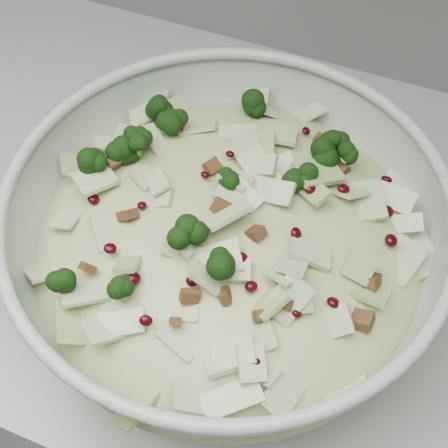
% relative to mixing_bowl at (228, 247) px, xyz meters
% --- Properties ---
extents(mixing_bowl, '(0.45, 0.45, 0.15)m').
position_rel_mixing_bowl_xyz_m(mixing_bowl, '(0.00, 0.00, 0.00)').
color(mixing_bowl, '#A6B7AA').
rests_on(mixing_bowl, counter).
extents(salad, '(0.47, 0.47, 0.15)m').
position_rel_mixing_bowl_xyz_m(salad, '(-0.00, 0.00, 0.02)').
color(salad, beige).
rests_on(salad, mixing_bowl).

